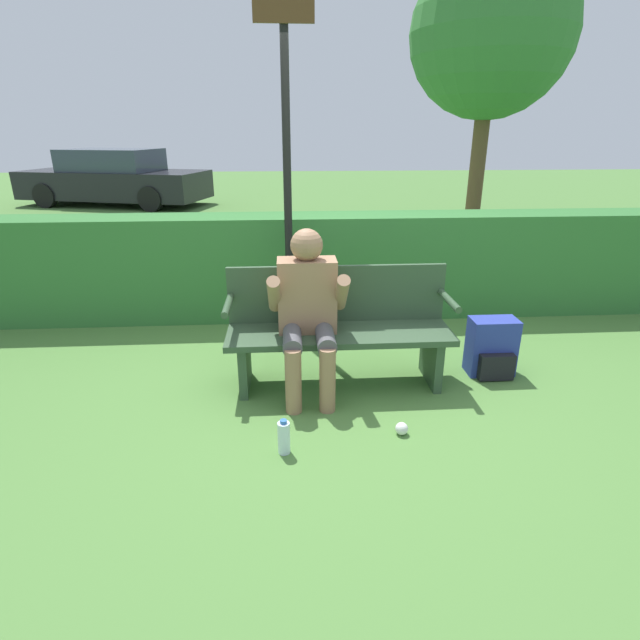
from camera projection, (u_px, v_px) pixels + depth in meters
ground_plane at (339, 383)px, 3.78m from camera, size 40.00×40.00×0.00m
hedge_back at (324, 266)px, 5.03m from camera, size 12.00×0.50×1.02m
park_bench at (339, 327)px, 3.69m from camera, size 1.64×0.47×0.86m
person_seated at (308, 305)px, 3.49m from camera, size 0.55×0.59×1.17m
backpack at (492, 348)px, 3.87m from camera, size 0.36×0.27×0.45m
water_bottle at (284, 437)px, 2.94m from camera, size 0.07×0.07×0.22m
signpost at (287, 154)px, 4.19m from camera, size 0.47×0.09×2.83m
parked_car at (114, 179)px, 12.35m from camera, size 4.79×2.85×1.34m
tree at (492, 34)px, 7.62m from camera, size 2.50×2.50×4.42m
litter_crumple at (402, 429)px, 3.14m from camera, size 0.08×0.08×0.08m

